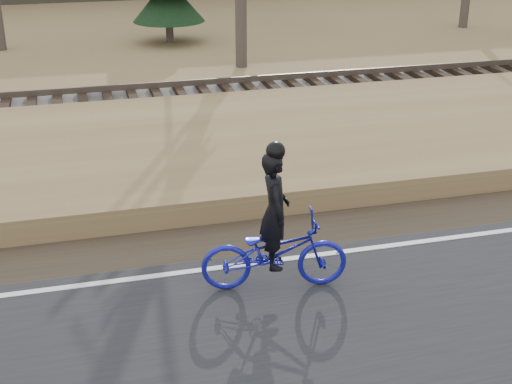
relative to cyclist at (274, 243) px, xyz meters
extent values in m
cube|color=silver|center=(4.32, 0.71, -0.68)|extent=(120.00, 0.12, 0.01)
cube|color=#473A2B|center=(4.32, 1.71, -0.72)|extent=(120.00, 1.60, 0.04)
cube|color=olive|center=(4.32, 4.71, -0.52)|extent=(120.00, 5.00, 0.44)
cube|color=slate|center=(4.32, 8.51, -0.52)|extent=(120.00, 3.00, 0.45)
cube|color=black|center=(4.32, 8.51, -0.22)|extent=(120.00, 2.40, 0.14)
cube|color=brown|center=(4.32, 7.79, -0.08)|extent=(120.00, 0.07, 0.15)
cube|color=brown|center=(4.32, 9.23, -0.08)|extent=(120.00, 0.07, 0.15)
imported|color=#16189B|center=(0.00, 0.00, -0.15)|extent=(2.14, 1.02, 1.08)
imported|color=black|center=(0.00, 0.00, 0.50)|extent=(0.49, 0.67, 1.68)
sphere|color=black|center=(0.00, 0.00, 1.36)|extent=(0.26, 0.26, 0.26)
cylinder|color=#4D4138|center=(1.14, 17.68, -0.23)|extent=(0.28, 0.28, 1.03)
cone|color=black|center=(1.14, 17.68, 0.78)|extent=(2.60, 2.60, 1.50)
camera|label=1|loc=(-2.49, -8.44, 4.58)|focal=50.00mm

